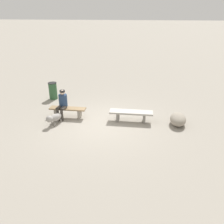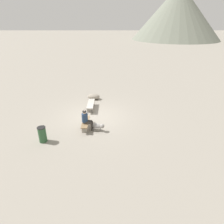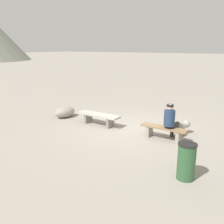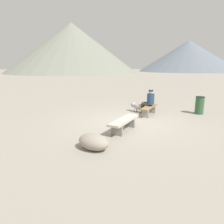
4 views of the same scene
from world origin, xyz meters
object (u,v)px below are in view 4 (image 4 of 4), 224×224
object	(u,v)px
dog	(137,106)
seated_person	(149,100)
bench_right	(149,109)
bench_left	(124,122)
trash_bin	(200,105)
boulder	(94,142)

from	to	relation	value
dog	seated_person	bearing A→B (deg)	-167.26
bench_right	dog	size ratio (longest dim) A/B	1.90
bench_right	bench_left	bearing A→B (deg)	178.99
dog	trash_bin	size ratio (longest dim) A/B	0.94
bench_left	seated_person	xyz separation A→B (m)	(2.88, 0.03, 0.37)
trash_bin	seated_person	bearing A→B (deg)	119.97
dog	trash_bin	distance (m)	3.07
bench_left	boulder	xyz separation A→B (m)	(-1.88, 0.06, -0.10)
bench_left	trash_bin	xyz separation A→B (m)	(4.13, -2.14, 0.10)
bench_right	seated_person	distance (m)	0.45
trash_bin	dog	bearing A→B (deg)	111.26
bench_left	seated_person	distance (m)	2.91
seated_person	boulder	bearing A→B (deg)	-172.32
bench_left	seated_person	world-z (taller)	seated_person
seated_person	trash_bin	bearing A→B (deg)	-51.98
trash_bin	boulder	size ratio (longest dim) A/B	0.89
dog	boulder	world-z (taller)	dog
bench_right	dog	xyz separation A→B (m)	(0.32, 0.77, 0.00)
bench_left	dog	bearing A→B (deg)	13.40
seated_person	dog	distance (m)	0.81
bench_left	seated_person	bearing A→B (deg)	0.61
seated_person	boulder	size ratio (longest dim) A/B	1.25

